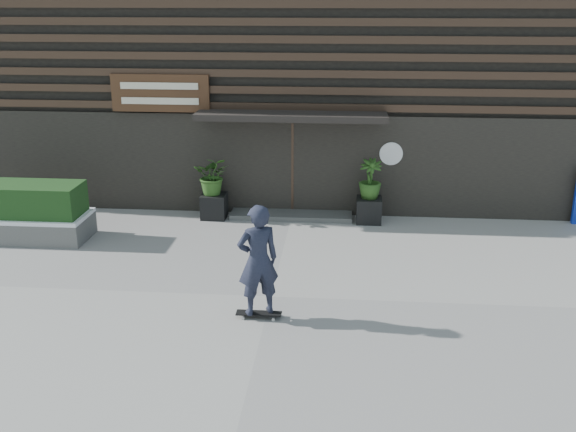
# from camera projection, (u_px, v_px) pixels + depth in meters

# --- Properties ---
(ground) EXTENTS (80.00, 80.00, 0.00)m
(ground) POSITION_uv_depth(u_px,v_px,m) (271.00, 296.00, 12.19)
(ground) COLOR #9A9892
(ground) RESTS_ON ground
(entrance_step) EXTENTS (3.00, 0.80, 0.12)m
(entrance_step) POSITION_uv_depth(u_px,v_px,m) (291.00, 215.00, 16.52)
(entrance_step) COLOR #474745
(entrance_step) RESTS_ON ground
(planter_pot_left) EXTENTS (0.60, 0.60, 0.60)m
(planter_pot_left) POSITION_uv_depth(u_px,v_px,m) (214.00, 206.00, 16.41)
(planter_pot_left) COLOR black
(planter_pot_left) RESTS_ON ground
(bamboo_left) EXTENTS (0.86, 0.75, 0.96)m
(bamboo_left) POSITION_uv_depth(u_px,v_px,m) (213.00, 175.00, 16.16)
(bamboo_left) COLOR #2D591E
(bamboo_left) RESTS_ON planter_pot_left
(planter_pot_right) EXTENTS (0.60, 0.60, 0.60)m
(planter_pot_right) POSITION_uv_depth(u_px,v_px,m) (369.00, 210.00, 16.10)
(planter_pot_right) COLOR black
(planter_pot_right) RESTS_ON ground
(bamboo_right) EXTENTS (0.54, 0.54, 0.96)m
(bamboo_right) POSITION_uv_depth(u_px,v_px,m) (370.00, 179.00, 15.85)
(bamboo_right) COLOR #2D591E
(bamboo_right) RESTS_ON planter_pot_right
(raised_bed) EXTENTS (3.50, 1.20, 0.50)m
(raised_bed) POSITION_uv_depth(u_px,v_px,m) (12.00, 227.00, 15.06)
(raised_bed) COLOR #51514E
(raised_bed) RESTS_ON ground
(snow_layer) EXTENTS (3.50, 1.20, 0.08)m
(snow_layer) POSITION_uv_depth(u_px,v_px,m) (11.00, 215.00, 14.97)
(snow_layer) COLOR white
(snow_layer) RESTS_ON raised_bed
(hedge) EXTENTS (3.30, 1.00, 0.70)m
(hedge) POSITION_uv_depth(u_px,v_px,m) (8.00, 199.00, 14.85)
(hedge) COLOR #173814
(hedge) RESTS_ON snow_layer
(building) EXTENTS (18.00, 11.00, 8.00)m
(building) POSITION_uv_depth(u_px,v_px,m) (306.00, 38.00, 20.34)
(building) COLOR black
(building) RESTS_ON ground
(skateboarder) EXTENTS (0.83, 0.71, 2.03)m
(skateboarder) POSITION_uv_depth(u_px,v_px,m) (258.00, 261.00, 11.05)
(skateboarder) COLOR black
(skateboarder) RESTS_ON ground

